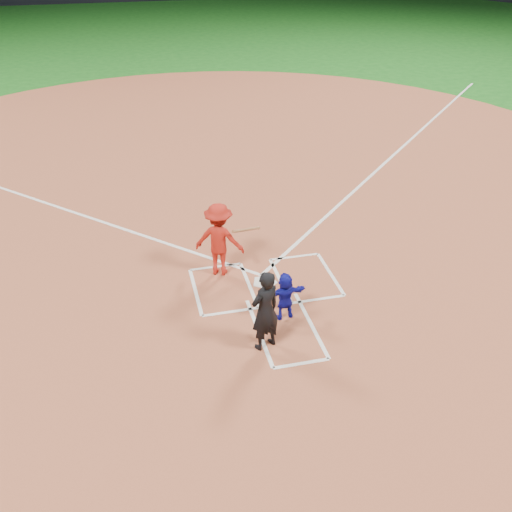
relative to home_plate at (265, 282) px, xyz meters
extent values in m
plane|color=#155717|center=(0.00, 0.00, -0.02)|extent=(120.00, 120.00, 0.00)
cylinder|color=#994B32|center=(0.00, 6.00, -0.01)|extent=(28.00, 28.00, 0.01)
cylinder|color=silver|center=(0.00, 0.00, 0.00)|extent=(0.60, 0.60, 0.02)
imported|color=#13149A|center=(0.09, -1.33, 0.52)|extent=(1.00, 0.41, 1.05)
imported|color=black|center=(-0.54, -2.14, 0.85)|extent=(0.73, 0.62, 1.71)
cube|color=white|center=(-0.98, 0.92, -0.01)|extent=(1.22, 0.08, 0.01)
cube|color=white|center=(-0.98, -0.92, -0.01)|extent=(1.22, 0.08, 0.01)
cube|color=white|center=(-0.37, 0.00, -0.01)|extent=(0.08, 1.83, 0.01)
cube|color=white|center=(-1.59, 0.00, -0.01)|extent=(0.08, 1.83, 0.01)
cube|color=white|center=(0.98, 0.92, -0.01)|extent=(1.22, 0.08, 0.01)
cube|color=white|center=(0.98, -0.92, -0.01)|extent=(1.22, 0.08, 0.01)
cube|color=white|center=(0.37, 0.00, -0.01)|extent=(0.08, 1.83, 0.01)
cube|color=white|center=(1.59, 0.00, -0.01)|extent=(0.08, 1.83, 0.01)
cube|color=white|center=(-0.55, -1.70, -0.01)|extent=(0.08, 2.20, 0.01)
cube|color=white|center=(0.55, -1.70, -0.01)|extent=(0.08, 2.20, 0.01)
cube|color=white|center=(0.00, -2.80, -0.01)|extent=(1.10, 0.08, 0.01)
cube|color=white|center=(7.07, 7.37, -0.01)|extent=(14.21, 14.21, 0.01)
imported|color=#AE1D13|center=(-0.91, 0.67, 0.87)|extent=(1.30, 1.05, 1.76)
cylinder|color=#9B6238|center=(-0.31, 0.52, 1.13)|extent=(0.74, 0.50, 0.28)
camera|label=1|loc=(-2.71, -10.45, 7.29)|focal=40.00mm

